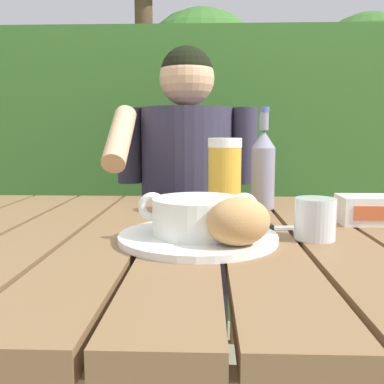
{
  "coord_description": "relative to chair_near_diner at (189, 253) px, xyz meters",
  "views": [
    {
      "loc": [
        0.04,
        -0.78,
        0.94
      ],
      "look_at": [
        0.01,
        0.03,
        0.82
      ],
      "focal_mm": 40.07,
      "sensor_mm": 36.0,
      "label": 1
    }
  ],
  "objects": [
    {
      "name": "chair_near_diner",
      "position": [
        0.0,
        0.0,
        0.0
      ],
      "size": [
        0.43,
        0.46,
        0.93
      ],
      "color": "brown",
      "rests_on": "ground_plane"
    },
    {
      "name": "person_eating",
      "position": [
        -0.0,
        -0.2,
        0.27
      ],
      "size": [
        0.48,
        0.47,
        1.23
      ],
      "color": "#322E42",
      "rests_on": "ground_plane"
    },
    {
      "name": "butter_tub",
      "position": [
        0.39,
        -0.8,
        0.33
      ],
      "size": [
        0.11,
        0.08,
        0.06
      ],
      "color": "white",
      "rests_on": "dining_table"
    },
    {
      "name": "bread_roll",
      "position": [
        0.12,
        -1.03,
        0.35
      ],
      "size": [
        0.12,
        0.11,
        0.07
      ],
      "color": "tan",
      "rests_on": "serving_plate"
    },
    {
      "name": "serving_plate",
      "position": [
        0.06,
        -0.96,
        0.3
      ],
      "size": [
        0.27,
        0.27,
        0.01
      ],
      "color": "white",
      "rests_on": "dining_table"
    },
    {
      "name": "beer_glass",
      "position": [
        0.11,
        -0.7,
        0.38
      ],
      "size": [
        0.08,
        0.08,
        0.17
      ],
      "color": "gold",
      "rests_on": "dining_table"
    },
    {
      "name": "dining_table",
      "position": [
        0.03,
        -0.89,
        0.2
      ],
      "size": [
        1.19,
        0.89,
        0.75
      ],
      "color": "brown",
      "rests_on": "ground_plane"
    },
    {
      "name": "table_knife",
      "position": [
        0.19,
        -0.87,
        0.3
      ],
      "size": [
        0.15,
        0.04,
        0.01
      ],
      "color": "silver",
      "rests_on": "dining_table"
    },
    {
      "name": "water_glass_small",
      "position": [
        0.26,
        -0.94,
        0.33
      ],
      "size": [
        0.07,
        0.07,
        0.07
      ],
      "color": "silver",
      "rests_on": "dining_table"
    },
    {
      "name": "beer_bottle",
      "position": [
        0.21,
        -0.63,
        0.4
      ],
      "size": [
        0.06,
        0.06,
        0.24
      ],
      "color": "gray",
      "rests_on": "dining_table"
    },
    {
      "name": "hedge_backdrop",
      "position": [
        0.06,
        0.72,
        0.48
      ],
      "size": [
        3.16,
        0.83,
        2.42
      ],
      "color": "#376827",
      "rests_on": "ground_plane"
    },
    {
      "name": "soup_bowl",
      "position": [
        0.06,
        -0.96,
        0.34
      ],
      "size": [
        0.2,
        0.15,
        0.07
      ],
      "color": "white",
      "rests_on": "serving_plate"
    }
  ]
}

